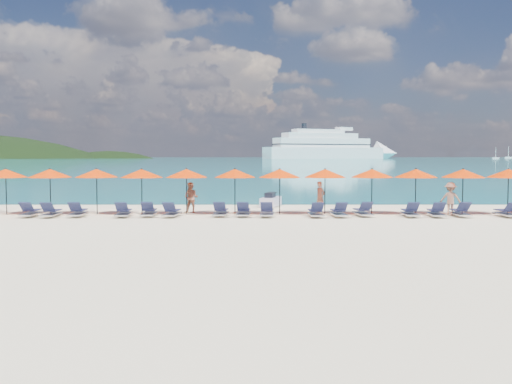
{
  "coord_description": "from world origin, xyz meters",
  "views": [
    {
      "loc": [
        -0.03,
        -23.33,
        2.88
      ],
      "look_at": [
        0.0,
        3.0,
        1.2
      ],
      "focal_mm": 40.0,
      "sensor_mm": 36.0,
      "label": 1
    }
  ],
  "objects": [
    {
      "name": "lounger_17",
      "position": [
        9.63,
        3.41,
        0.24
      ],
      "size": [
        0.63,
        1.7,
        0.66
      ],
      "rotation": [
        0.0,
        0.0,
        0.0
      ],
      "color": "silver",
      "rests_on": "ground"
    },
    {
      "name": "beachgoer_c",
      "position": [
        9.43,
        4.16,
        0.8
      ],
      "size": [
        1.12,
        0.73,
        1.6
      ],
      "primitive_type": "imported",
      "rotation": [
        0.0,
        0.0,
        2.88
      ],
      "color": "tan",
      "rests_on": "ground"
    },
    {
      "name": "lounger_16",
      "position": [
        8.46,
        3.26,
        0.24
      ],
      "size": [
        0.78,
        1.75,
        0.66
      ],
      "rotation": [
        0.0,
        0.0,
        -0.1
      ],
      "color": "silver",
      "rests_on": "ground"
    },
    {
      "name": "sailboat_near",
      "position": [
        208.24,
        470.41,
        1.05
      ],
      "size": [
        5.57,
        1.86,
        10.22
      ],
      "color": "white",
      "rests_on": "ground"
    },
    {
      "name": "lounger_10",
      "position": [
        -0.59,
        3.48,
        0.24
      ],
      "size": [
        0.69,
        1.72,
        0.66
      ],
      "rotation": [
        0.0,
        0.0,
        -0.04
      ],
      "color": "silver",
      "rests_on": "ground"
    },
    {
      "name": "lounger_13",
      "position": [
        3.89,
        3.3,
        0.24
      ],
      "size": [
        0.7,
        1.73,
        0.66
      ],
      "rotation": [
        0.0,
        0.0,
        0.05
      ],
      "color": "silver",
      "rests_on": "ground"
    },
    {
      "name": "umbrella_8",
      "position": [
        3.41,
        4.7,
        2.02
      ],
      "size": [
        2.1,
        2.1,
        2.28
      ],
      "color": "black",
      "rests_on": "ground"
    },
    {
      "name": "lounger_11",
      "position": [
        0.52,
        3.38,
        0.24
      ],
      "size": [
        0.73,
        1.74,
        0.66
      ],
      "rotation": [
        0.0,
        0.0,
        -0.07
      ],
      "color": "silver",
      "rests_on": "ground"
    },
    {
      "name": "lounger_12",
      "position": [
        2.8,
        3.21,
        0.24
      ],
      "size": [
        0.68,
        1.72,
        0.66
      ],
      "rotation": [
        0.0,
        0.0,
        0.03
      ],
      "color": "silver",
      "rests_on": "ground"
    },
    {
      "name": "beachgoer_a",
      "position": [
        3.27,
        5.45,
        0.79
      ],
      "size": [
        0.68,
        0.67,
        1.58
      ],
      "primitive_type": "imported",
      "rotation": [
        0.0,
        0.0,
        0.75
      ],
      "color": "tan",
      "rests_on": "ground"
    },
    {
      "name": "lounger_8",
      "position": [
        -3.96,
        3.33,
        0.24
      ],
      "size": [
        0.77,
        1.75,
        0.66
      ],
      "rotation": [
        0.0,
        0.0,
        -0.09
      ],
      "color": "silver",
      "rests_on": "ground"
    },
    {
      "name": "lounger_18",
      "position": [
        11.76,
        3.26,
        0.24
      ],
      "size": [
        0.67,
        1.72,
        0.66
      ],
      "rotation": [
        0.0,
        0.0,
        0.03
      ],
      "color": "silver",
      "rests_on": "ground"
    },
    {
      "name": "umbrella_2",
      "position": [
        -10.13,
        4.64,
        2.02
      ],
      "size": [
        2.1,
        2.1,
        2.28
      ],
      "color": "black",
      "rests_on": "ground"
    },
    {
      "name": "umbrella_4",
      "position": [
        -5.6,
        4.52,
        2.02
      ],
      "size": [
        2.1,
        2.1,
        2.28
      ],
      "color": "black",
      "rests_on": "ground"
    },
    {
      "name": "umbrella_6",
      "position": [
        -1.04,
        4.66,
        2.02
      ],
      "size": [
        2.1,
        2.1,
        2.28
      ],
      "color": "black",
      "rests_on": "ground"
    },
    {
      "name": "umbrella_3",
      "position": [
        -7.87,
        4.75,
        2.02
      ],
      "size": [
        2.1,
        2.1,
        2.28
      ],
      "color": "black",
      "rests_on": "ground"
    },
    {
      "name": "lounger_9",
      "position": [
        -1.66,
        3.54,
        0.24
      ],
      "size": [
        0.72,
        1.73,
        0.66
      ],
      "rotation": [
        0.0,
        0.0,
        -0.06
      ],
      "color": "silver",
      "rests_on": "ground"
    },
    {
      "name": "umbrella_11",
      "position": [
        10.15,
        4.54,
        2.02
      ],
      "size": [
        2.1,
        2.1,
        2.28
      ],
      "color": "black",
      "rests_on": "ground"
    },
    {
      "name": "sea",
      "position": [
        0.0,
        660.0,
        0.01
      ],
      "size": [
        1600.0,
        1300.0,
        0.01
      ],
      "primitive_type": "cube",
      "color": "#1FA9B2",
      "rests_on": "ground"
    },
    {
      "name": "beachgoer_b",
      "position": [
        -3.26,
        5.23,
        0.77
      ],
      "size": [
        0.83,
        0.59,
        1.54
      ],
      "primitive_type": "imported",
      "rotation": [
        0.0,
        0.0,
        -0.23
      ],
      "color": "tan",
      "rests_on": "ground"
    },
    {
      "name": "lounger_5",
      "position": [
        -8.4,
        3.41,
        0.24
      ],
      "size": [
        0.71,
        1.73,
        0.66
      ],
      "rotation": [
        0.0,
        0.0,
        0.05
      ],
      "color": "silver",
      "rests_on": "ground"
    },
    {
      "name": "umbrella_5",
      "position": [
        -3.41,
        4.63,
        2.02
      ],
      "size": [
        2.1,
        2.1,
        2.28
      ],
      "color": "black",
      "rests_on": "ground"
    },
    {
      "name": "umbrella_1",
      "position": [
        -12.31,
        4.66,
        2.02
      ],
      "size": [
        2.1,
        2.1,
        2.28
      ],
      "color": "black",
      "rests_on": "ground"
    },
    {
      "name": "lounger_7",
      "position": [
        -5.06,
        3.5,
        0.24
      ],
      "size": [
        0.68,
        1.72,
        0.66
      ],
      "rotation": [
        0.0,
        0.0,
        0.04
      ],
      "color": "silver",
      "rests_on": "ground"
    },
    {
      "name": "umbrella_7",
      "position": [
        1.17,
        4.6,
        2.02
      ],
      "size": [
        2.1,
        2.1,
        2.28
      ],
      "color": "black",
      "rests_on": "ground"
    },
    {
      "name": "lounger_14",
      "position": [
        5.08,
        3.58,
        0.24
      ],
      "size": [
        0.78,
        1.75,
        0.66
      ],
      "rotation": [
        0.0,
        0.0,
        0.1
      ],
      "color": "silver",
      "rests_on": "ground"
    },
    {
      "name": "sailboat_far",
      "position": [
        255.63,
        552.41,
        1.25
      ],
      "size": [
        6.62,
        2.21,
        12.14
      ],
      "color": "white",
      "rests_on": "ground"
    },
    {
      "name": "umbrella_10",
      "position": [
        7.85,
        4.57,
        2.02
      ],
      "size": [
        2.1,
        2.1,
        2.28
      ],
      "color": "black",
      "rests_on": "ground"
    },
    {
      "name": "jetski",
      "position": [
        0.84,
        8.95,
        0.32
      ],
      "size": [
        1.33,
        2.31,
        0.78
      ],
      "rotation": [
        0.0,
        0.0,
        -0.25
      ],
      "color": "silver",
      "rests_on": "ground"
    },
    {
      "name": "umbrella_12",
      "position": [
        12.4,
        4.59,
        2.02
      ],
      "size": [
        2.1,
        2.1,
        2.28
      ],
      "color": "black",
      "rests_on": "ground"
    },
    {
      "name": "lounger_3",
      "position": [
        -10.63,
        3.39,
        0.24
      ],
      "size": [
        0.68,
        1.72,
        0.66
      ],
      "rotation": [
        0.0,
        0.0,
        0.04
      ],
      "color": "silver",
      "rests_on": "ground"
    },
    {
      "name": "lounger_6",
      "position": [
        -6.23,
        3.33,
        0.24
      ],
      "size": [
        0.72,
        1.74,
        0.66
      ],
      "rotation": [
        0.0,
        0.0,
        0.06
      ],
      "color": "silver",
      "rests_on": "ground"
    },
    {
      "name": "lounger_4",
      "position": [
        -9.6,
        3.23,
        0.24
      ],
      "size": [
        0.68,
        1.72,
        0.66
      ],
      "rotation": [
        0.0,
        0.0,
        0.03
      ],
      "color": "silver",
      "rests_on": "ground"
    },
    {
      "name": "umbrella_9",
      "position": [
        5.72,
        4.69,
        2.02
      ],
      "size": [
        2.1,
        2.1,
        2.28
      ],
      "color": "black",
      "rests_on": "ground"
    },
    {
      "name": "cruise_ship",
      "position": [
        75.54,
        512.35,
        10.09
      ],
      "size": [
        137.38,
        73.04,
        38.78
      ],
      "rotation": [
        0.0,
        0.0,
        0.39
      ],
      "color": "white",
      "rests_on": "ground"
    },
    {
      "name": "ground",
      "position": [
        0.0,
        0.0,
        0.0
      ],
      "size": [
        1400.0,
        1400.0,
        0.0
      ],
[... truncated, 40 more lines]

